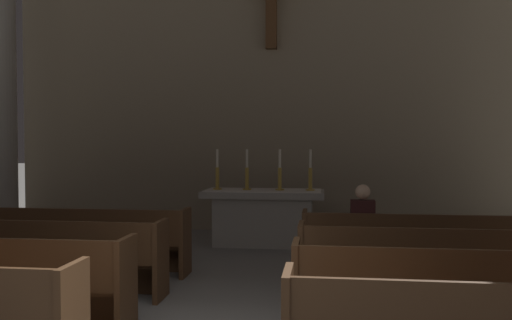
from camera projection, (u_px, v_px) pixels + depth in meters
pew_left_row_3 at (29, 256)px, 6.67m from camera, size 3.40×0.50×0.95m
pew_left_row_4 at (72, 240)px, 7.80m from camera, size 3.40×0.50×0.95m
pew_right_row_2 at (480, 298)px, 4.91m from camera, size 3.40×0.50×0.95m
pew_right_row_3 at (451, 268)px, 6.04m from camera, size 3.40×0.50×0.95m
pew_right_row_4 at (431, 248)px, 7.18m from camera, size 3.40×0.50×0.95m
altar at (263, 216)px, 9.87m from camera, size 2.20×0.90×1.01m
candlestick_outer_left at (217, 176)px, 9.95m from camera, size 0.16×0.16×0.74m
candlestick_inner_left at (247, 177)px, 9.88m from camera, size 0.16×0.16×0.74m
candlestick_inner_right at (280, 177)px, 9.80m from camera, size 0.16×0.16×0.74m
candlestick_outer_right at (310, 177)px, 9.73m from camera, size 0.16×0.16×0.74m
apse_with_cross at (272, 28)px, 11.41m from camera, size 11.07×0.47×8.58m
lone_worshipper at (362, 230)px, 7.32m from camera, size 0.32×0.43×1.32m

